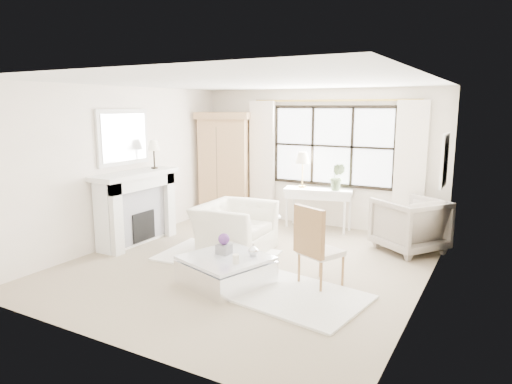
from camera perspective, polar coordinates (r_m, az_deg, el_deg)
floor at (r=7.03m, az=-0.94°, el=-8.97°), size 5.50×5.50×0.00m
ceiling at (r=6.63m, az=-1.01°, el=13.60°), size 5.50×5.50×0.00m
wall_back at (r=9.16m, az=7.71°, el=4.23°), size 5.00×0.00×5.00m
wall_front at (r=4.57m, az=-18.56°, el=-2.67°), size 5.00×0.00×5.00m
wall_left at (r=8.23m, az=-16.24°, el=3.18°), size 0.00×5.50×5.50m
wall_right at (r=5.87m, az=20.65°, el=0.06°), size 0.00×5.50×5.50m
window_pane at (r=9.01m, az=9.49°, el=5.68°), size 2.40×0.02×1.50m
window_frame at (r=9.00m, az=9.47°, el=5.67°), size 2.50×0.04×1.50m
curtain_rod at (r=8.92m, az=9.53°, el=11.22°), size 3.30×0.04×0.04m
curtain_left at (r=9.58m, az=0.77°, el=3.92°), size 0.55×0.10×2.47m
curtain_right at (r=8.58m, az=18.70°, el=2.57°), size 0.55×0.10×2.47m
fireplace at (r=8.18m, az=-14.87°, el=-1.78°), size 0.58×1.66×1.26m
mirror_frame at (r=8.16m, az=-16.27°, el=6.58°), size 0.05×1.15×0.95m
mirror_glass at (r=8.14m, az=-16.12°, el=6.58°), size 0.02×1.00×0.80m
art_frame at (r=7.52m, az=22.51°, el=3.66°), size 0.04×0.62×0.82m
art_canvas at (r=7.52m, az=22.36°, el=3.68°), size 0.01×0.52×0.72m
mantel_lamp at (r=8.35m, az=-12.67°, el=5.56°), size 0.22×0.22×0.51m
armoire at (r=9.78m, az=-3.93°, el=3.47°), size 1.28×1.01×2.24m
console_table at (r=8.95m, az=7.74°, el=-2.09°), size 1.37×0.75×0.80m
console_lamp at (r=8.91m, az=5.84°, el=4.14°), size 0.28×0.28×0.69m
orchid_plant at (r=8.68m, az=10.14°, el=1.88°), size 0.29×0.24×0.52m
side_table at (r=7.91m, az=1.67°, el=-4.22°), size 0.40×0.40×0.51m
rug_left at (r=7.39m, az=-4.89°, el=-7.89°), size 1.86×1.39×0.03m
rug_right at (r=5.89m, az=5.01°, el=-12.85°), size 1.83×1.48×0.03m
club_armchair at (r=7.51m, az=-2.70°, el=-4.51°), size 1.12×1.26×0.79m
wingback_chair at (r=7.93m, az=18.63°, el=-3.88°), size 1.35×1.35×0.89m
french_chair at (r=6.18m, az=7.93°, el=-8.80°), size 0.64×0.64×1.08m
coffee_table at (r=6.24m, az=-3.77°, el=-9.78°), size 1.26×1.26×0.38m
planter_box at (r=6.27m, az=-4.02°, el=-7.14°), size 0.18×0.18×0.13m
planter_flowers at (r=6.23m, az=-4.04°, el=-5.88°), size 0.16×0.16×0.16m
pillar_candle at (r=5.89m, az=-2.55°, el=-8.36°), size 0.08×0.08×0.12m
coffee_vase at (r=6.20m, az=-0.35°, el=-7.21°), size 0.15×0.15×0.15m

